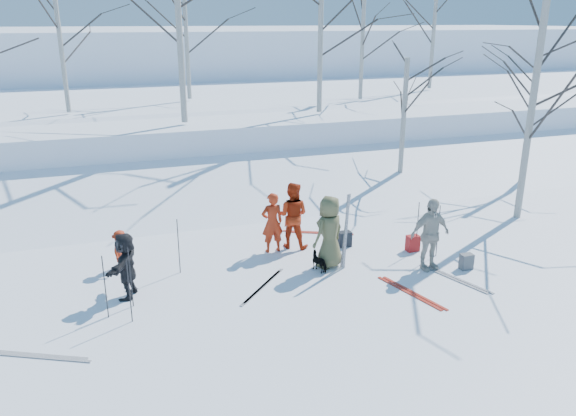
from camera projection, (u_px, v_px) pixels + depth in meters
name	position (u px, v px, depth m)	size (l,w,h in m)	color
ground	(309.00, 282.00, 12.80)	(120.00, 120.00, 0.00)	white
snow_ramp	(235.00, 191.00, 19.02)	(70.00, 9.50, 1.40)	white
snow_plateau	(186.00, 119.00, 27.70)	(70.00, 18.00, 2.20)	white
far_hill	(143.00, 66.00, 46.19)	(90.00, 30.00, 6.00)	white
skier_olive_center	(329.00, 232.00, 13.32)	(0.87, 0.56, 1.77)	#4E4E2F
skier_red_north	(272.00, 223.00, 14.23)	(0.57, 0.38, 1.57)	#A9280F
skier_redor_behind	(292.00, 215.00, 14.49)	(0.85, 0.66, 1.75)	#B02A0D
skier_red_seated	(121.00, 250.00, 13.29)	(0.63, 0.36, 0.98)	#A9280F
skier_cream_east	(430.00, 234.00, 13.20)	(1.03, 0.43, 1.76)	beige
skier_grey_west	(126.00, 265.00, 11.90)	(1.35, 0.43, 1.46)	black
dog	(320.00, 261.00, 13.30)	(0.25, 0.55, 0.46)	black
upright_ski_left	(346.00, 232.00, 13.14)	(0.07, 0.02, 1.90)	silver
upright_ski_right	(345.00, 231.00, 13.19)	(0.07, 0.02, 1.90)	silver
ski_pair_a	(263.00, 286.00, 12.55)	(1.45, 1.52, 0.02)	silver
ski_pair_b	(411.00, 293.00, 12.25)	(0.68, 1.89, 0.02)	#A52517
ski_pair_c	(318.00, 233.00, 15.71)	(1.80, 1.00, 0.02)	#A52517
ski_pair_d	(455.00, 279.00, 12.93)	(0.78, 1.87, 0.02)	silver
ski_pair_e	(39.00, 356.00, 9.95)	(1.78, 1.04, 0.02)	silver
ski_pole_a	(131.00, 277.00, 11.50)	(0.02, 0.02, 1.34)	black
ski_pole_b	(105.00, 287.00, 11.06)	(0.02, 0.02, 1.34)	black
ski_pole_c	(417.00, 227.00, 14.25)	(0.02, 0.02, 1.34)	black
ski_pole_d	(179.00, 246.00, 13.05)	(0.02, 0.02, 1.34)	black
ski_pole_e	(129.00, 291.00, 10.90)	(0.02, 0.02, 1.34)	black
ski_pole_f	(438.00, 231.00, 13.99)	(0.02, 0.02, 1.34)	black
backpack_red	(413.00, 243.00, 14.44)	(0.32, 0.22, 0.42)	maroon
backpack_grey	(466.00, 262.00, 13.40)	(0.30, 0.20, 0.38)	#505256
backpack_dark	(344.00, 239.00, 14.75)	(0.34, 0.24, 0.40)	black
birch_plateau_a	(362.00, 42.00, 25.19)	(4.10, 4.10, 4.99)	silver
birch_plateau_b	(321.00, 32.00, 21.31)	(4.86, 4.86, 6.08)	silver
birch_plateau_d	(186.00, 34.00, 25.07)	(4.61, 4.61, 5.72)	silver
birch_plateau_e	(434.00, 25.00, 28.92)	(5.06, 5.06, 6.37)	silver
birch_plateau_f	(60.00, 43.00, 21.41)	(4.27, 4.27, 5.24)	silver
birch_plateau_h	(178.00, 8.00, 18.85)	(5.96, 5.96, 7.66)	silver
birch_edge_b	(532.00, 107.00, 15.93)	(5.26, 5.26, 6.66)	silver
birch_edge_c	(531.00, 120.00, 19.40)	(3.91, 3.91, 4.74)	silver
birch_edge_e	(403.00, 125.00, 19.24)	(3.74, 3.74, 4.48)	silver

